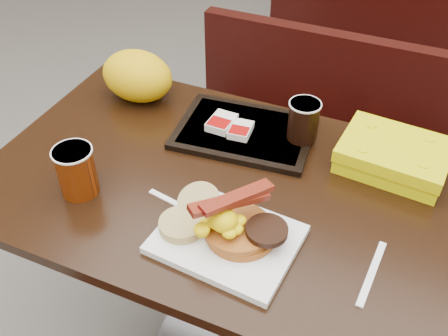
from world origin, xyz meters
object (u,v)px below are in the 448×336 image
at_px(platter, 227,239).
at_px(tray, 245,132).
at_px(pancake_stack, 241,230).
at_px(clamshell, 394,156).
at_px(bench_far_s, 373,18).
at_px(fork, 167,199).
at_px(coffee_cup_near, 76,171).
at_px(hashbrown_sleeve_left, 222,123).
at_px(hashbrown_sleeve_right, 241,130).
at_px(knife, 372,273).
at_px(table_near, 236,285).
at_px(bench_near_n, 308,146).
at_px(paper_bag, 137,76).
at_px(coffee_cup_far, 303,121).

height_order(platter, tray, same).
height_order(pancake_stack, clamshell, clamshell).
bearing_deg(bench_far_s, fork, -93.72).
xyz_separation_m(coffee_cup_near, tray, (0.26, 0.35, -0.05)).
distance_m(pancake_stack, coffee_cup_near, 0.39).
bearing_deg(clamshell, hashbrown_sleeve_left, -170.61).
height_order(platter, hashbrown_sleeve_right, hashbrown_sleeve_right).
height_order(knife, clamshell, clamshell).
height_order(table_near, bench_near_n, table_near).
bearing_deg(coffee_cup_near, clamshell, 30.27).
relative_size(platter, tray, 0.81).
height_order(pancake_stack, hashbrown_sleeve_left, pancake_stack).
bearing_deg(platter, hashbrown_sleeve_right, 112.20).
bearing_deg(fork, table_near, 49.28).
bearing_deg(clamshell, paper_bag, -176.51).
xyz_separation_m(fork, hashbrown_sleeve_left, (0.01, 0.28, 0.02)).
xyz_separation_m(platter, hashbrown_sleeve_left, (-0.16, 0.34, 0.02)).
bearing_deg(bench_near_n, table_near, -90.00).
bearing_deg(coffee_cup_near, tray, 52.79).
xyz_separation_m(table_near, tray, (-0.06, 0.19, 0.38)).
height_order(bench_near_n, knife, knife).
distance_m(table_near, coffee_cup_far, 0.50).
xyz_separation_m(coffee_cup_far, paper_bag, (-0.48, 0.02, 0.00)).
bearing_deg(hashbrown_sleeve_left, hashbrown_sleeve_right, -6.42).
bearing_deg(paper_bag, bench_far_s, 76.55).
xyz_separation_m(table_near, pancake_stack, (0.07, -0.15, 0.41)).
distance_m(hashbrown_sleeve_right, paper_bag, 0.34).
xyz_separation_m(platter, clamshell, (0.27, 0.38, 0.02)).
xyz_separation_m(hashbrown_sleeve_left, paper_bag, (-0.28, 0.05, 0.04)).
relative_size(knife, coffee_cup_far, 1.68).
relative_size(table_near, pancake_stack, 8.24).
relative_size(bench_near_n, platter, 3.57).
bearing_deg(hashbrown_sleeve_left, coffee_cup_near, -118.60).
bearing_deg(fork, pancake_stack, -1.97).
bearing_deg(fork, hashbrown_sleeve_left, 98.84).
bearing_deg(paper_bag, hashbrown_sleeve_left, -10.56).
distance_m(tray, paper_bag, 0.35).
xyz_separation_m(table_near, bench_near_n, (0.00, 0.70, -0.02)).
height_order(knife, paper_bag, paper_bag).
bearing_deg(platter, knife, 12.16).
distance_m(fork, hashbrown_sleeve_right, 0.28).
relative_size(clamshell, paper_bag, 1.21).
bearing_deg(bench_near_n, fork, -99.21).
distance_m(bench_near_n, clamshell, 0.72).
distance_m(bench_near_n, tray, 0.65).
xyz_separation_m(bench_near_n, hashbrown_sleeve_right, (-0.07, -0.53, 0.42)).
xyz_separation_m(coffee_cup_near, hashbrown_sleeve_right, (0.26, 0.33, -0.03)).
bearing_deg(tray, pancake_stack, -75.06).
relative_size(fork, hashbrown_sleeve_right, 1.88).
distance_m(coffee_cup_near, knife, 0.66).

